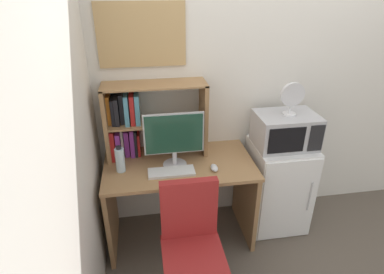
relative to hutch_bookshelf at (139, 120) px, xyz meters
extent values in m
cube|color=silver|center=(1.64, 0.14, 0.20)|extent=(6.40, 0.04, 2.60)
cube|color=silver|center=(-0.38, -1.48, 0.20)|extent=(0.04, 4.40, 2.60)
cube|color=#997047|center=(0.30, -0.21, -0.33)|extent=(1.22, 0.67, 0.03)
cube|color=#997047|center=(-0.29, -0.21, -0.72)|extent=(0.04, 0.60, 0.75)
cube|color=#997047|center=(0.89, -0.21, -0.72)|extent=(0.04, 0.60, 0.75)
cube|color=#997047|center=(-0.26, -0.01, -0.01)|extent=(0.03, 0.27, 0.62)
cube|color=#997047|center=(0.54, -0.01, -0.01)|extent=(0.03, 0.27, 0.62)
cube|color=#997047|center=(0.14, -0.01, 0.29)|extent=(0.83, 0.27, 0.01)
cube|color=#997047|center=(0.14, -0.01, -0.02)|extent=(0.76, 0.27, 0.01)
cube|color=#B21E1E|center=(-0.23, 0.00, -0.19)|extent=(0.03, 0.23, 0.26)
cube|color=purple|center=(-0.18, 0.00, -0.20)|extent=(0.04, 0.22, 0.24)
cube|color=silver|center=(-0.15, 0.02, -0.20)|extent=(0.02, 0.16, 0.25)
cube|color=purple|center=(-0.12, 0.02, -0.21)|extent=(0.04, 0.15, 0.23)
cube|color=purple|center=(-0.07, 0.02, -0.20)|extent=(0.03, 0.17, 0.25)
cube|color=black|center=(-0.04, 0.02, -0.20)|extent=(0.02, 0.17, 0.24)
cube|color=#B21E1E|center=(-0.02, 0.02, -0.22)|extent=(0.02, 0.16, 0.20)
cube|color=orange|center=(-0.23, 0.02, 0.10)|extent=(0.03, 0.15, 0.23)
cube|color=black|center=(-0.20, 0.01, 0.09)|extent=(0.02, 0.19, 0.21)
cube|color=black|center=(-0.17, 0.01, 0.10)|extent=(0.03, 0.19, 0.22)
cube|color=black|center=(-0.13, 0.02, 0.11)|extent=(0.03, 0.15, 0.24)
cube|color=teal|center=(-0.09, 0.00, 0.11)|extent=(0.03, 0.22, 0.25)
cube|color=#B21E1E|center=(-0.05, 0.01, 0.11)|extent=(0.04, 0.20, 0.24)
cube|color=teal|center=(-0.01, 0.00, 0.11)|extent=(0.04, 0.21, 0.25)
cylinder|color=#B7B7BC|center=(0.26, -0.24, -0.31)|extent=(0.19, 0.19, 0.02)
cylinder|color=#B7B7BC|center=(0.26, -0.24, -0.25)|extent=(0.04, 0.04, 0.11)
cube|color=#B7B7BC|center=(0.26, -0.23, -0.03)|extent=(0.47, 0.01, 0.34)
cube|color=#193D2D|center=(0.26, -0.24, -0.03)|extent=(0.45, 0.02, 0.31)
cube|color=silver|center=(0.22, -0.35, -0.31)|extent=(0.36, 0.14, 0.02)
ellipsoid|color=silver|center=(0.56, -0.36, -0.30)|extent=(0.06, 0.10, 0.04)
cylinder|color=silver|center=(-0.17, -0.25, -0.22)|extent=(0.07, 0.07, 0.20)
cylinder|color=black|center=(-0.17, -0.25, -0.11)|extent=(0.04, 0.04, 0.02)
cube|color=white|center=(1.22, -0.15, -0.68)|extent=(0.51, 0.49, 0.84)
cube|color=white|center=(1.22, -0.40, -0.68)|extent=(0.49, 0.01, 0.81)
cylinder|color=#B2B2B7|center=(1.40, -0.41, -0.64)|extent=(0.01, 0.01, 0.29)
cube|color=#ADADB2|center=(1.22, -0.15, -0.12)|extent=(0.51, 0.36, 0.29)
cube|color=black|center=(1.15, -0.34, -0.12)|extent=(0.30, 0.01, 0.22)
cube|color=black|center=(1.40, -0.34, -0.12)|extent=(0.12, 0.01, 0.23)
cylinder|color=silver|center=(1.23, -0.15, 0.03)|extent=(0.11, 0.11, 0.01)
cylinder|color=silver|center=(1.23, -0.15, 0.07)|extent=(0.02, 0.02, 0.07)
cylinder|color=silver|center=(1.23, -0.16, 0.20)|extent=(0.20, 0.03, 0.20)
cube|color=maroon|center=(0.30, -0.91, -0.64)|extent=(0.41, 0.41, 0.07)
cube|color=maroon|center=(0.30, -0.72, -0.37)|extent=(0.39, 0.06, 0.46)
cube|color=tan|center=(0.07, 0.11, 0.65)|extent=(0.67, 0.02, 0.48)
camera|label=1|loc=(0.05, -2.43, 1.05)|focal=29.81mm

